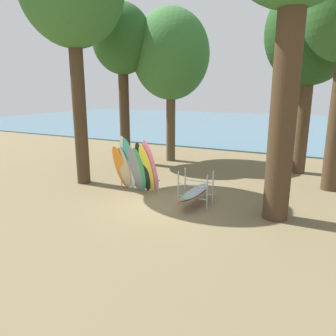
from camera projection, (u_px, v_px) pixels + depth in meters
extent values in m
plane|color=brown|center=(161.00, 204.00, 11.73)|extent=(80.00, 80.00, 0.00)
cube|color=#477084|center=(280.00, 126.00, 37.05)|extent=(80.00, 36.00, 0.10)
cylinder|color=#42301E|center=(79.00, 106.00, 13.62)|extent=(0.57, 0.57, 6.80)
cylinder|color=#42301E|center=(284.00, 102.00, 9.56)|extent=(0.80, 0.80, 7.42)
cylinder|color=brown|center=(171.00, 121.00, 18.45)|extent=(0.52, 0.52, 4.62)
ellipsoid|color=#387033|center=(171.00, 55.00, 17.58)|extent=(4.26, 4.26, 4.90)
cylinder|color=#42301E|center=(124.00, 112.00, 17.88)|extent=(0.56, 0.56, 5.70)
ellipsoid|color=#285623|center=(122.00, 39.00, 16.96)|extent=(3.19, 3.19, 3.67)
cylinder|color=#4C3823|center=(303.00, 119.00, 15.53)|extent=(0.62, 0.62, 5.35)
ellipsoid|color=#234C1E|center=(312.00, 31.00, 14.58)|extent=(4.21, 4.21, 4.84)
ellipsoid|color=orange|center=(120.00, 167.00, 13.25)|extent=(0.53, 0.79, 1.90)
ellipsoid|color=#C6B289|center=(124.00, 168.00, 13.17)|extent=(0.53, 0.60, 1.84)
ellipsoid|color=white|center=(127.00, 163.00, 13.03)|extent=(0.59, 0.73, 2.32)
ellipsoid|color=#38B2AD|center=(131.00, 164.00, 12.96)|extent=(0.60, 0.85, 2.26)
ellipsoid|color=gray|center=(135.00, 169.00, 12.92)|extent=(0.59, 0.70, 1.92)
ellipsoid|color=#339E56|center=(139.00, 170.00, 12.84)|extent=(0.54, 0.65, 1.89)
ellipsoid|color=black|center=(143.00, 167.00, 12.73)|extent=(0.61, 0.76, 2.12)
ellipsoid|color=yellow|center=(147.00, 169.00, 12.66)|extent=(0.60, 0.82, 2.04)
ellipsoid|color=pink|center=(151.00, 167.00, 12.55)|extent=(0.61, 0.88, 2.26)
cylinder|color=#9EA0A5|center=(122.00, 180.00, 13.82)|extent=(0.04, 0.04, 0.55)
cylinder|color=#9EA0A5|center=(158.00, 187.00, 12.84)|extent=(0.04, 0.04, 0.55)
cylinder|color=#9EA0A5|center=(139.00, 177.00, 13.27)|extent=(2.06, 0.22, 0.04)
cylinder|color=#9EA0A5|center=(178.00, 188.00, 11.50)|extent=(0.05, 0.05, 1.25)
cylinder|color=#9EA0A5|center=(207.00, 192.00, 11.01)|extent=(0.05, 0.05, 1.25)
cylinder|color=#9EA0A5|center=(185.00, 184.00, 12.01)|extent=(0.05, 0.05, 1.25)
cylinder|color=#9EA0A5|center=(213.00, 188.00, 11.53)|extent=(0.05, 0.05, 1.25)
cylinder|color=#9EA0A5|center=(192.00, 198.00, 11.32)|extent=(1.10, 0.04, 0.04)
cylinder|color=#9EA0A5|center=(192.00, 185.00, 11.21)|extent=(1.10, 0.04, 0.04)
cylinder|color=#9EA0A5|center=(199.00, 193.00, 11.84)|extent=(1.10, 0.04, 0.04)
cylinder|color=#9EA0A5|center=(199.00, 181.00, 11.73)|extent=(1.10, 0.04, 0.04)
ellipsoid|color=red|center=(194.00, 194.00, 11.59)|extent=(0.66, 2.13, 0.06)
ellipsoid|color=#339E56|center=(194.00, 192.00, 11.57)|extent=(0.51, 2.10, 0.06)
ellipsoid|color=gray|center=(196.00, 191.00, 11.52)|extent=(0.55, 2.11, 0.06)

